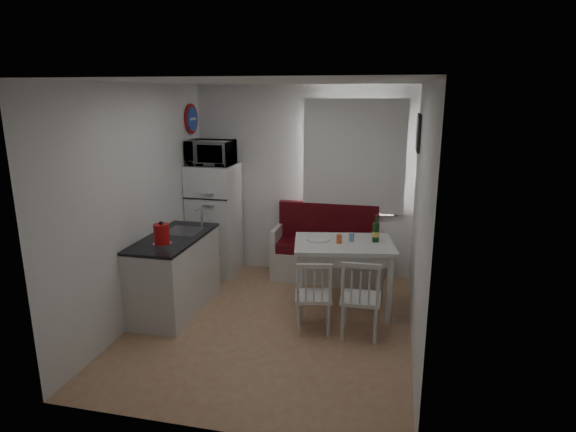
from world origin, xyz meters
name	(u,v)px	position (x,y,z in m)	size (l,w,h in m)	color
floor	(272,325)	(0.00, 0.00, 0.00)	(3.00, 3.50, 0.02)	tan
ceiling	(269,82)	(0.00, 0.00, 2.60)	(3.00, 3.50, 0.02)	white
wall_back	(303,182)	(0.00, 1.75, 1.30)	(3.00, 0.02, 2.60)	white
wall_front	(206,270)	(0.00, -1.75, 1.30)	(3.00, 0.02, 2.60)	white
wall_left	(140,204)	(-1.50, 0.00, 1.30)	(0.02, 3.50, 2.60)	white
wall_right	(419,220)	(1.50, 0.00, 1.30)	(0.02, 3.50, 2.60)	white
window	(354,160)	(0.70, 1.72, 1.62)	(1.22, 0.06, 1.47)	silver
curtain	(354,157)	(0.70, 1.65, 1.68)	(1.35, 0.02, 1.50)	white
kitchen_counter	(175,273)	(-1.20, 0.16, 0.46)	(0.62, 1.32, 1.16)	silver
wall_sign	(192,119)	(-1.47, 1.45, 2.15)	(0.40, 0.40, 0.03)	#1B40A2
picture_frame	(418,133)	(1.48, 1.10, 2.05)	(0.04, 0.52, 0.42)	black
bench	(326,255)	(0.38, 1.51, 0.34)	(1.44, 0.55, 1.03)	silver
dining_table	(344,250)	(0.72, 0.56, 0.74)	(1.24, 0.97, 0.84)	silver
chair_left	(312,290)	(0.47, -0.09, 0.51)	(0.45, 0.44, 0.44)	silver
chair_right	(360,291)	(0.97, -0.09, 0.54)	(0.41, 0.39, 0.47)	silver
fridge	(215,220)	(-1.18, 1.40, 0.77)	(0.62, 0.62, 1.55)	white
microwave	(211,153)	(-1.18, 1.35, 1.72)	(0.60, 0.41, 0.33)	white
kettle	(162,234)	(-1.15, -0.20, 1.03)	(0.20, 0.20, 0.27)	red
wine_bottle	(376,229)	(1.07, 0.66, 0.99)	(0.08, 0.08, 0.31)	#123915
drinking_glass_orange	(339,239)	(0.67, 0.51, 0.89)	(0.06, 0.06, 0.10)	orange
drinking_glass_blue	(352,237)	(0.80, 0.61, 0.89)	(0.06, 0.06, 0.10)	#6E99BB
plate	(318,239)	(0.42, 0.58, 0.85)	(0.26, 0.26, 0.02)	white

